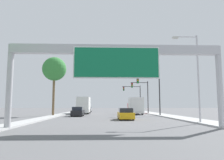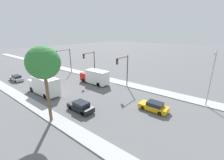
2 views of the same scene
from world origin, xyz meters
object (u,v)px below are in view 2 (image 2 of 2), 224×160
Objects in this scene: truck_box_primary at (95,77)px; truck_box_secondary at (44,85)px; traffic_light_mid_block at (91,61)px; car_mid_right at (17,78)px; car_mid_left at (81,107)px; traffic_light_far_intersection at (66,57)px; street_lamp_right at (212,75)px; traffic_light_near_intersection at (124,67)px; palm_tree_background at (43,63)px; car_far_left at (154,106)px.

truck_box_secondary reaches higher than truck_box_primary.
truck_box_primary is at bearing -122.93° from traffic_light_mid_block.
truck_box_primary is at bearing -58.16° from car_mid_right.
car_mid_right is 1.05× the size of car_mid_left.
traffic_light_far_intersection is 35.30m from street_lamp_right.
traffic_light_near_intersection is at bearing -89.37° from traffic_light_far_intersection.
traffic_light_near_intersection reaches higher than car_mid_left.
traffic_light_mid_block is 19.72m from palm_tree_background.
car_mid_right is 41.41m from street_lamp_right.
truck_box_secondary is at bearing 162.65° from truck_box_primary.
traffic_light_mid_block is 10.01m from traffic_light_far_intersection.
traffic_light_near_intersection reaches higher than car_mid_right.
traffic_light_mid_block reaches higher than car_mid_left.
street_lamp_right reaches higher than truck_box_primary.
car_mid_left is 12.82m from truck_box_primary.
car_far_left is 0.55× the size of truck_box_secondary.
palm_tree_background reaches higher than traffic_light_near_intersection.
car_far_left is at bearing -100.30° from traffic_light_far_intersection.
truck_box_primary is at bearing 97.88° from street_lamp_right.
palm_tree_background is at bearing 178.59° from traffic_light_near_intersection.
car_mid_left is at bearing -13.54° from palm_tree_background.
traffic_light_far_intersection is (12.32, 10.04, 2.93)m from truck_box_secondary.
truck_box_secondary is at bearing 90.00° from car_mid_left.
car_mid_right is 0.46× the size of palm_tree_background.
traffic_light_far_intersection is at bearing 82.24° from truck_box_primary.
car_far_left reaches higher than car_mid_right.
street_lamp_right is at bearing -88.01° from traffic_light_far_intersection.
truck_box_secondary is at bearing 65.90° from palm_tree_background.
car_mid_left is 20.47m from street_lamp_right.
palm_tree_background is (-16.59, -19.59, 3.23)m from traffic_light_far_intersection.
car_mid_left is 8.43m from palm_tree_background.
traffic_light_far_intersection is at bearing 91.91° from traffic_light_mid_block.
traffic_light_mid_block is at bearing 40.00° from car_mid_left.
truck_box_secondary is 0.89× the size of street_lamp_right.
palm_tree_background is at bearing 166.46° from car_mid_left.
traffic_light_mid_block reaches higher than traffic_light_far_intersection.
palm_tree_background is at bearing -100.44° from car_mid_right.
truck_box_secondary is 1.16× the size of traffic_light_near_intersection.
truck_box_secondary is at bearing -140.82° from traffic_light_far_intersection.
car_mid_left is at bearing -90.00° from truck_box_secondary.
car_far_left is 0.49× the size of street_lamp_right.
street_lamp_right reaches higher than car_mid_right.
traffic_light_mid_block is 0.70× the size of palm_tree_background.
car_far_left is 16.52m from palm_tree_background.
palm_tree_background reaches higher than car_mid_left.
car_mid_right is 0.62× the size of truck_box_primary.
truck_box_primary is at bearing 77.62° from car_far_left.
street_lamp_right reaches higher than car_mid_left.
truck_box_secondary is (-7.00, 19.22, 1.08)m from car_far_left.
car_far_left is 10.00m from street_lamp_right.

